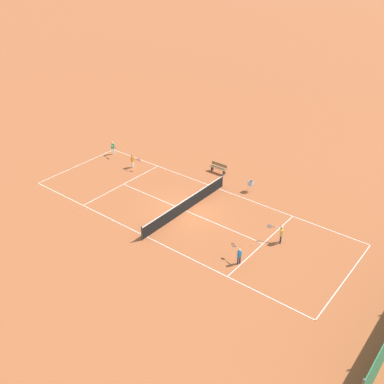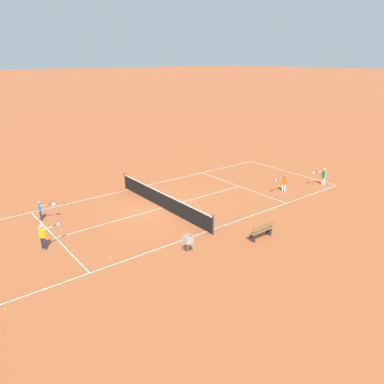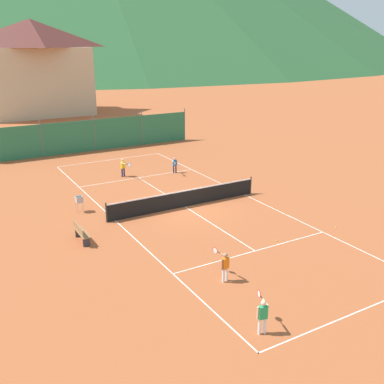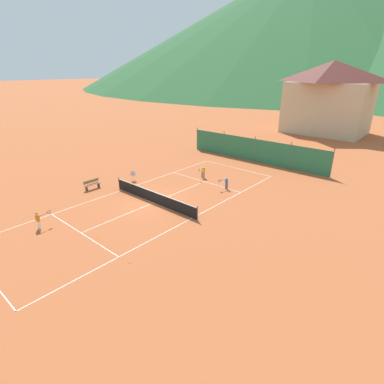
# 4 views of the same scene
# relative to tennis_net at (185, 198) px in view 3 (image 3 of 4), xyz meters

# --- Properties ---
(ground_plane) EXTENTS (600.00, 600.00, 0.00)m
(ground_plane) POSITION_rel_tennis_net_xyz_m (0.00, 0.00, -0.50)
(ground_plane) COLOR #A8542D
(court_line_markings) EXTENTS (8.25, 23.85, 0.01)m
(court_line_markings) POSITION_rel_tennis_net_xyz_m (0.00, 0.00, -0.50)
(court_line_markings) COLOR white
(court_line_markings) RESTS_ON ground
(tennis_net) EXTENTS (9.18, 0.08, 1.06)m
(tennis_net) POSITION_rel_tennis_net_xyz_m (0.00, 0.00, 0.00)
(tennis_net) COLOR #2D2D2D
(tennis_net) RESTS_ON ground
(windscreen_fence_far) EXTENTS (17.28, 0.08, 2.90)m
(windscreen_fence_far) POSITION_rel_tennis_net_xyz_m (-0.00, 15.50, 0.81)
(windscreen_fence_far) COLOR #2D754C
(windscreen_fence_far) RESTS_ON ground
(player_far_service) EXTENTS (0.56, 0.91, 1.11)m
(player_far_service) POSITION_rel_tennis_net_xyz_m (2.65, 6.20, 0.15)
(player_far_service) COLOR #23284C
(player_far_service) RESTS_ON ground
(player_near_baseline) EXTENTS (0.41, 1.04, 1.21)m
(player_near_baseline) POSITION_rel_tennis_net_xyz_m (-2.63, -7.87, 0.21)
(player_near_baseline) COLOR white
(player_near_baseline) RESTS_ON ground
(player_near_service) EXTENTS (0.63, 0.95, 1.20)m
(player_near_service) POSITION_rel_tennis_net_xyz_m (-3.41, -11.16, 0.20)
(player_near_service) COLOR white
(player_near_service) RESTS_ON ground
(player_far_baseline) EXTENTS (0.41, 1.07, 1.25)m
(player_far_baseline) POSITION_rel_tennis_net_xyz_m (-0.79, 7.15, 0.23)
(player_far_baseline) COLOR #23284C
(player_far_baseline) RESTS_ON ground
(tennis_ball_service_box) EXTENTS (0.07, 0.07, 0.07)m
(tennis_ball_service_box) POSITION_rel_tennis_net_xyz_m (-4.54, 9.77, -0.47)
(tennis_ball_service_box) COLOR #CCE033
(tennis_ball_service_box) RESTS_ON ground
(tennis_ball_mid_court) EXTENTS (0.07, 0.07, 0.07)m
(tennis_ball_mid_court) POSITION_rel_tennis_net_xyz_m (-0.91, 2.32, -0.47)
(tennis_ball_mid_court) COLOR #CCE033
(tennis_ball_mid_court) RESTS_ON ground
(tennis_ball_near_corner) EXTENTS (0.07, 0.07, 0.07)m
(tennis_ball_near_corner) POSITION_rel_tennis_net_xyz_m (5.04, -6.35, -0.47)
(tennis_ball_near_corner) COLOR #CCE033
(tennis_ball_near_corner) RESTS_ON ground
(tennis_ball_by_net_right) EXTENTS (0.07, 0.07, 0.07)m
(tennis_ball_by_net_right) POSITION_rel_tennis_net_xyz_m (1.41, 1.50, -0.47)
(tennis_ball_by_net_right) COLOR #CCE033
(tennis_ball_by_net_right) RESTS_ON ground
(tennis_ball_far_corner) EXTENTS (0.07, 0.07, 0.07)m
(tennis_ball_far_corner) POSITION_rel_tennis_net_xyz_m (0.63, 5.90, -0.47)
(tennis_ball_far_corner) COLOR #CCE033
(tennis_ball_far_corner) RESTS_ON ground
(tennis_ball_alley_left) EXTENTS (0.07, 0.07, 0.07)m
(tennis_ball_alley_left) POSITION_rel_tennis_net_xyz_m (1.47, -6.09, -0.47)
(tennis_ball_alley_left) COLOR #CCE033
(tennis_ball_alley_left) RESTS_ON ground
(tennis_ball_by_net_left) EXTENTS (0.07, 0.07, 0.07)m
(tennis_ball_by_net_left) POSITION_rel_tennis_net_xyz_m (-3.54, 5.17, -0.47)
(tennis_ball_by_net_left) COLOR #CCE033
(tennis_ball_by_net_left) RESTS_ON ground
(ball_hopper) EXTENTS (0.36, 0.36, 0.89)m
(ball_hopper) POSITION_rel_tennis_net_xyz_m (-5.29, 2.15, 0.15)
(ball_hopper) COLOR #B7B7BC
(ball_hopper) RESTS_ON ground
(courtside_bench) EXTENTS (0.36, 1.50, 0.84)m
(courtside_bench) POSITION_rel_tennis_net_xyz_m (-6.34, -1.62, -0.05)
(courtside_bench) COLOR olive
(courtside_bench) RESTS_ON ground
(alpine_chalet) EXTENTS (13.00, 10.00, 11.20)m
(alpine_chalet) POSITION_rel_tennis_net_xyz_m (0.19, 37.93, 5.32)
(alpine_chalet) COLOR #C6B28E
(alpine_chalet) RESTS_ON ground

